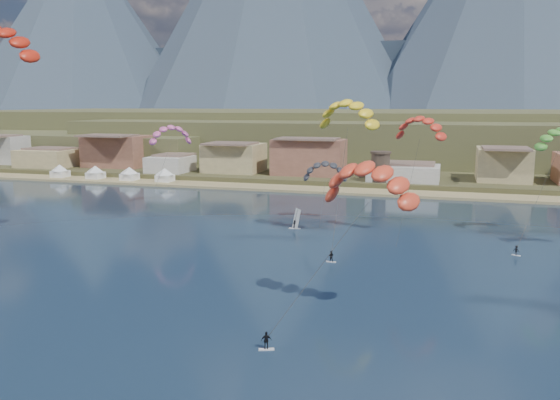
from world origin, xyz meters
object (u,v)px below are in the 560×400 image
kitesurfer_yellow (348,110)px  windsurfer (295,222)px  kitesurfer_orange (369,177)px  watchtower (380,166)px  kitesurfer_green (559,136)px

kitesurfer_yellow → windsurfer: (-11.04, 7.14, -21.48)m
kitesurfer_yellow → kitesurfer_orange: (8.40, -34.58, -6.73)m
watchtower → kitesurfer_green: kitesurfer_green is taller
kitesurfer_yellow → windsurfer: size_ratio=6.93×
watchtower → kitesurfer_yellow: kitesurfer_yellow is taller
kitesurfer_green → kitesurfer_yellow: bearing=-161.6°
kitesurfer_orange → windsurfer: (-19.44, 41.72, -14.75)m
kitesurfer_yellow → kitesurfer_green: bearing=18.4°
kitesurfer_yellow → windsurfer: kitesurfer_yellow is taller
kitesurfer_orange → watchtower: bearing=95.8°
watchtower → kitesurfer_green: (36.27, -52.09, 11.85)m
watchtower → kitesurfer_yellow: size_ratio=0.32×
kitesurfer_orange → kitesurfer_green: kitesurfer_green is taller
kitesurfer_yellow → kitesurfer_green: size_ratio=1.18×
watchtower → kitesurfer_orange: size_ratio=0.41×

